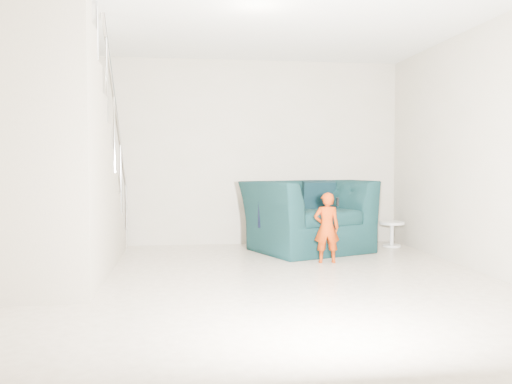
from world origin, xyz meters
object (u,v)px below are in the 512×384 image
staircase (56,187)px  armchair (307,216)px  toddler (327,228)px  side_table (392,230)px

staircase → armchair: bearing=26.1°
armchair → toddler: bearing=-110.1°
side_table → staircase: bearing=-158.9°
armchair → side_table: 1.32m
toddler → side_table: bearing=-133.5°
toddler → armchair: bearing=-83.4°
side_table → toddler: bearing=-138.8°
toddler → staircase: (-2.99, -0.53, 0.53)m
toddler → side_table: size_ratio=2.35×
armchair → toddler: (0.02, -0.92, -0.06)m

